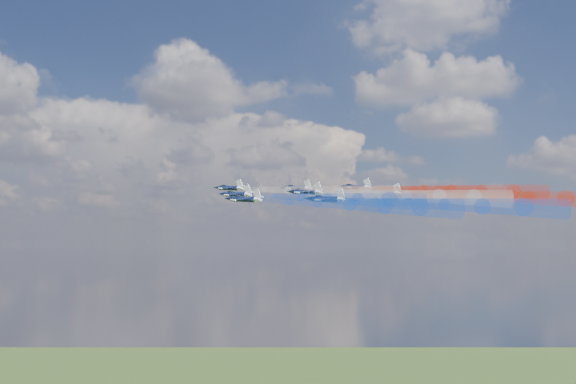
# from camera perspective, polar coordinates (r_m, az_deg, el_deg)

# --- Properties ---
(jet_lead) EXTENTS (15.01, 14.73, 5.28)m
(jet_lead) POSITION_cam_1_polar(r_m,az_deg,el_deg) (183.39, -5.05, 0.34)
(jet_lead) COLOR black
(trail_lead) EXTENTS (40.33, 30.46, 8.02)m
(trail_lead) POSITION_cam_1_polar(r_m,az_deg,el_deg) (164.72, 2.04, 0.11)
(trail_lead) COLOR white
(jet_inner_left) EXTENTS (15.01, 14.73, 5.28)m
(jet_inner_left) POSITION_cam_1_polar(r_m,az_deg,el_deg) (166.30, -4.47, -0.21)
(jet_inner_left) COLOR black
(trail_inner_left) EXTENTS (40.33, 30.46, 8.02)m
(trail_inner_left) POSITION_cam_1_polar(r_m,az_deg,el_deg) (148.02, 3.50, -0.53)
(trail_inner_left) COLOR blue
(jet_inner_right) EXTENTS (15.01, 14.73, 5.28)m
(jet_inner_right) POSITION_cam_1_polar(r_m,az_deg,el_deg) (183.64, 0.72, 0.33)
(jet_inner_right) COLOR black
(trail_inner_right) EXTENTS (40.33, 30.46, 8.02)m
(trail_inner_right) POSITION_cam_1_polar(r_m,az_deg,el_deg) (167.34, 8.35, 0.09)
(trail_inner_right) COLOR red
(jet_outer_left) EXTENTS (15.01, 14.73, 5.28)m
(jet_outer_left) POSITION_cam_1_polar(r_m,az_deg,el_deg) (149.27, -3.78, -0.62)
(jet_outer_left) COLOR black
(trail_outer_left) EXTENTS (40.33, 30.46, 8.02)m
(trail_outer_left) POSITION_cam_1_polar(r_m,az_deg,el_deg) (131.47, 5.31, -1.04)
(trail_outer_left) COLOR blue
(jet_center_third) EXTENTS (15.01, 14.73, 5.28)m
(jet_center_third) POSITION_cam_1_polar(r_m,az_deg,el_deg) (165.17, 1.49, 0.00)
(jet_center_third) COLOR black
(trail_center_third) EXTENTS (40.33, 30.46, 8.02)m
(trail_center_third) POSITION_cam_1_polar(r_m,az_deg,el_deg) (149.39, 10.14, -0.29)
(trail_center_third) COLOR white
(jet_outer_right) EXTENTS (15.01, 14.73, 5.28)m
(jet_outer_right) POSITION_cam_1_polar(r_m,az_deg,el_deg) (183.57, 5.78, 0.42)
(jet_outer_right) COLOR black
(trail_outer_right) EXTENTS (40.33, 30.46, 8.02)m
(trail_outer_right) POSITION_cam_1_polar(r_m,az_deg,el_deg) (169.48, 13.82, 0.19)
(trail_outer_right) COLOR red
(jet_rear_left) EXTENTS (15.01, 14.73, 5.28)m
(jet_rear_left) POSITION_cam_1_polar(r_m,az_deg,el_deg) (147.87, 3.28, -0.62)
(jet_rear_left) COLOR black
(trail_rear_left) EXTENTS (40.33, 30.46, 8.02)m
(trail_rear_left) POSITION_cam_1_polar(r_m,az_deg,el_deg) (133.12, 13.23, -1.02)
(trail_rear_left) COLOR blue
(jet_rear_right) EXTENTS (15.01, 14.73, 5.28)m
(jet_rear_right) POSITION_cam_1_polar(r_m,az_deg,el_deg) (167.91, 8.18, -0.09)
(jet_rear_right) COLOR black
(trail_rear_right) EXTENTS (40.33, 30.46, 8.02)m
(trail_rear_right) POSITION_cam_1_polar(r_m,az_deg,el_deg) (155.09, 17.21, -0.38)
(trail_rear_right) COLOR red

